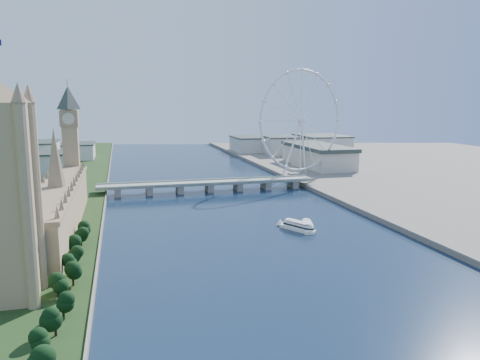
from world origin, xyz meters
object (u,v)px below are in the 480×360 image
object	(u,v)px
victoria_tower	(2,185)
tour_boat_near	(298,230)
tour_boat_far	(308,230)
london_eye	(301,121)

from	to	relation	value
victoria_tower	tour_boat_near	world-z (taller)	victoria_tower
victoria_tower	tour_boat_near	bearing A→B (deg)	26.96
victoria_tower	tour_boat_far	size ratio (longest dim) A/B	3.91
tour_boat_near	tour_boat_far	size ratio (longest dim) A/B	1.08
tour_boat_near	tour_boat_far	distance (m)	7.08
victoria_tower	london_eye	size ratio (longest dim) A/B	0.90
victoria_tower	london_eye	bearing A→B (deg)	49.65
victoria_tower	tour_boat_near	xyz separation A→B (m)	(168.08, 85.48, -54.49)
victoria_tower	tour_boat_far	world-z (taller)	victoria_tower
tour_boat_near	tour_boat_far	xyz separation A→B (m)	(6.95, -1.38, 0.00)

